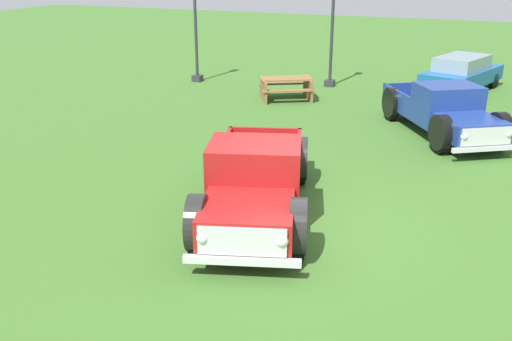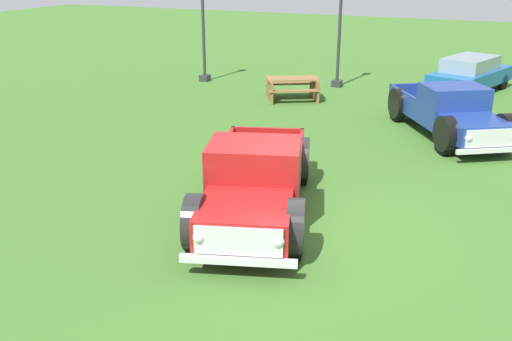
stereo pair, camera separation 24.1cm
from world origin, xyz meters
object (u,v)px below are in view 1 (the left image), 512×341
pickup_truck_behind_left (447,113)px  lamp_post_far (332,26)px  sedan_distant_a (462,73)px  lamp_post_near (196,29)px  pickup_truck_foreground (254,185)px  picnic_table (286,86)px

pickup_truck_behind_left → lamp_post_far: lamp_post_far is taller
sedan_distant_a → lamp_post_near: size_ratio=1.09×
pickup_truck_foreground → pickup_truck_behind_left: bearing=68.3°
lamp_post_near → lamp_post_far: size_ratio=0.90×
lamp_post_near → picnic_table: lamp_post_near is taller
lamp_post_far → picnic_table: 3.38m
pickup_truck_behind_left → lamp_post_near: lamp_post_near is taller
pickup_truck_behind_left → pickup_truck_foreground: bearing=-111.7°
sedan_distant_a → lamp_post_near: bearing=-167.6°
pickup_truck_foreground → lamp_post_near: lamp_post_near is taller
sedan_distant_a → picnic_table: sedan_distant_a is taller
picnic_table → pickup_truck_foreground: bearing=-73.5°
pickup_truck_behind_left → picnic_table: (-5.67, 2.52, -0.21)m
lamp_post_far → picnic_table: lamp_post_far is taller
picnic_table → lamp_post_near: bearing=160.2°
pickup_truck_behind_left → sedan_distant_a: pickup_truck_behind_left is taller
pickup_truck_behind_left → lamp_post_near: bearing=157.8°
pickup_truck_behind_left → sedan_distant_a: 6.29m
lamp_post_far → picnic_table: (-0.84, -2.74, -1.80)m
sedan_distant_a → pickup_truck_foreground: bearing=-101.6°
pickup_truck_behind_left → lamp_post_near: size_ratio=1.27×
pickup_truck_behind_left → sedan_distant_a: bearing=90.6°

